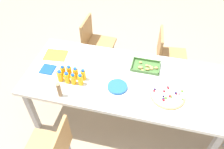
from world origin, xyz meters
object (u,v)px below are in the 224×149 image
object	(u,v)px
cardboard_tube	(59,90)
chair_far_right	(167,54)
plate_stack	(117,87)
juice_bottle_3	(80,80)
fruit_pizza	(168,95)
juice_bottle_6	(76,74)
juice_bottle_2	(73,79)
juice_bottle_4	(63,71)
snack_tray	(146,67)
juice_bottle_1	(67,78)
party_table	(124,82)
paper_folder	(56,55)
juice_bottle_0	(60,76)
juice_bottle_7	(83,75)
napkin_stack	(48,69)
juice_bottle_5	(69,72)
chair_far_left	(95,41)

from	to	relation	value
cardboard_tube	chair_far_right	bearing A→B (deg)	49.05
chair_far_right	plate_stack	world-z (taller)	chair_far_right
juice_bottle_3	fruit_pizza	size ratio (longest dim) A/B	0.39
juice_bottle_6	juice_bottle_2	bearing A→B (deg)	-88.58
juice_bottle_4	snack_tray	distance (m)	0.91
juice_bottle_1	juice_bottle_3	world-z (taller)	juice_bottle_3
party_table	juice_bottle_4	bearing A→B (deg)	-170.25
cardboard_tube	paper_folder	xyz separation A→B (m)	(-0.29, 0.56, -0.08)
juice_bottle_0	cardboard_tube	bearing A→B (deg)	-68.66
party_table	juice_bottle_7	distance (m)	0.45
juice_bottle_1	juice_bottle_2	xyz separation A→B (m)	(0.07, -0.00, -0.00)
juice_bottle_3	juice_bottle_4	bearing A→B (deg)	161.40
chair_far_right	juice_bottle_0	size ratio (longest dim) A/B	6.11
chair_far_right	juice_bottle_6	world-z (taller)	juice_bottle_6
juice_bottle_6	napkin_stack	xyz separation A→B (m)	(-0.35, 0.05, -0.06)
juice_bottle_0	juice_bottle_5	size ratio (longest dim) A/B	0.92
plate_stack	juice_bottle_6	bearing A→B (deg)	176.37
party_table	chair_far_right	world-z (taller)	chair_far_right
chair_far_left	juice_bottle_5	distance (m)	0.98
juice_bottle_2	chair_far_right	bearing A→B (deg)	46.30
cardboard_tube	juice_bottle_0	bearing A→B (deg)	111.34
juice_bottle_3	juice_bottle_6	bearing A→B (deg)	137.53
fruit_pizza	napkin_stack	xyz separation A→B (m)	(-1.32, 0.06, -0.01)
napkin_stack	party_table	bearing A→B (deg)	4.64
juice_bottle_1	paper_folder	xyz separation A→B (m)	(-0.30, 0.37, -0.06)
juice_bottle_1	napkin_stack	bearing A→B (deg)	156.93
juice_bottle_6	party_table	bearing A→B (deg)	12.86
chair_far_right	juice_bottle_1	world-z (taller)	juice_bottle_1
fruit_pizza	juice_bottle_1	bearing A→B (deg)	-176.87
chair_far_right	juice_bottle_5	bearing A→B (deg)	-54.81
cardboard_tube	paper_folder	distance (m)	0.64
juice_bottle_1	paper_folder	distance (m)	0.48
juice_bottle_4	napkin_stack	xyz separation A→B (m)	(-0.21, 0.04, -0.06)
juice_bottle_5	paper_folder	world-z (taller)	juice_bottle_5
party_table	cardboard_tube	xyz separation A→B (m)	(-0.58, -0.38, 0.14)
snack_tray	paper_folder	bearing A→B (deg)	-177.61
fruit_pizza	cardboard_tube	xyz separation A→B (m)	(-1.04, -0.25, 0.07)
chair_far_right	paper_folder	xyz separation A→B (m)	(-1.30, -0.61, 0.23)
juice_bottle_5	party_table	bearing A→B (deg)	10.74
juice_bottle_5	plate_stack	bearing A→B (deg)	-3.72
party_table	juice_bottle_2	bearing A→B (deg)	-158.82
juice_bottle_2	juice_bottle_6	distance (m)	0.08
juice_bottle_3	juice_bottle_4	xyz separation A→B (m)	(-0.22, 0.07, 0.00)
chair_far_right	napkin_stack	bearing A→B (deg)	-62.80
juice_bottle_4	juice_bottle_6	bearing A→B (deg)	-1.48
juice_bottle_7	snack_tray	xyz separation A→B (m)	(0.62, 0.33, -0.05)
juice_bottle_4	plate_stack	size ratio (longest dim) A/B	0.66
party_table	plate_stack	world-z (taller)	plate_stack
fruit_pizza	plate_stack	world-z (taller)	fruit_pizza
napkin_stack	snack_tray	bearing A→B (deg)	15.56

